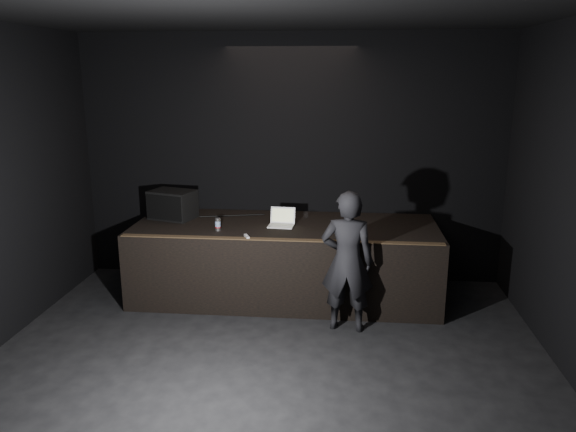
{
  "coord_description": "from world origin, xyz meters",
  "views": [
    {
      "loc": [
        0.74,
        -4.4,
        2.96
      ],
      "look_at": [
        0.08,
        2.3,
        1.23
      ],
      "focal_mm": 35.0,
      "sensor_mm": 36.0,
      "label": 1
    }
  ],
  "objects_px": {
    "stage_riser": "(285,260)",
    "person": "(347,261)",
    "laptop": "(282,221)",
    "stage_monitor": "(172,205)",
    "beer_can": "(218,224)"
  },
  "relations": [
    {
      "from": "laptop",
      "to": "beer_can",
      "type": "distance_m",
      "value": 0.85
    },
    {
      "from": "stage_riser",
      "to": "laptop",
      "type": "bearing_deg",
      "value": -131.32
    },
    {
      "from": "stage_monitor",
      "to": "beer_can",
      "type": "bearing_deg",
      "value": -18.87
    },
    {
      "from": "beer_can",
      "to": "person",
      "type": "xyz_separation_m",
      "value": [
        1.64,
        -0.57,
        -0.25
      ]
    },
    {
      "from": "stage_riser",
      "to": "person",
      "type": "bearing_deg",
      "value": -49.35
    },
    {
      "from": "laptop",
      "to": "person",
      "type": "xyz_separation_m",
      "value": [
        0.86,
        -0.9,
        -0.22
      ]
    },
    {
      "from": "stage_riser",
      "to": "laptop",
      "type": "distance_m",
      "value": 0.56
    },
    {
      "from": "beer_can",
      "to": "stage_riser",
      "type": "bearing_deg",
      "value": 24.75
    },
    {
      "from": "stage_monitor",
      "to": "laptop",
      "type": "xyz_separation_m",
      "value": [
        1.54,
        -0.22,
        -0.14
      ]
    },
    {
      "from": "stage_monitor",
      "to": "stage_riser",
      "type": "bearing_deg",
      "value": 11.04
    },
    {
      "from": "stage_riser",
      "to": "person",
      "type": "distance_m",
      "value": 1.3
    },
    {
      "from": "laptop",
      "to": "beer_can",
      "type": "bearing_deg",
      "value": -152.9
    },
    {
      "from": "stage_monitor",
      "to": "beer_can",
      "type": "distance_m",
      "value": 0.94
    },
    {
      "from": "laptop",
      "to": "person",
      "type": "bearing_deg",
      "value": -42.3
    },
    {
      "from": "stage_riser",
      "to": "person",
      "type": "xyz_separation_m",
      "value": [
        0.82,
        -0.95,
        0.34
      ]
    }
  ]
}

